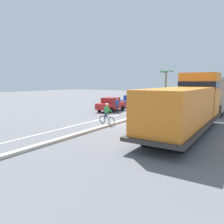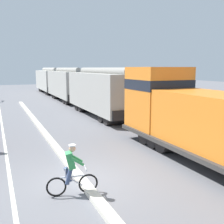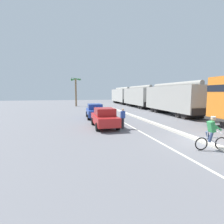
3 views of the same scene
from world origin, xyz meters
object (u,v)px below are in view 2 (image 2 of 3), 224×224
(hopper_car_trailing, at_px, (50,80))
(cyclist, at_px, (72,171))
(hopper_car_middle, at_px, (67,84))
(locomotive, at_px, (202,121))
(hopper_car_lead, at_px, (101,92))

(hopper_car_trailing, bearing_deg, cyclist, -99.83)
(hopper_car_middle, xyz_separation_m, cyclist, (-6.28, -24.64, -1.26))
(locomotive, distance_m, cyclist, 6.42)
(hopper_car_trailing, relative_size, cyclist, 6.18)
(hopper_car_lead, distance_m, hopper_car_middle, 11.60)
(hopper_car_trailing, distance_m, cyclist, 36.80)
(hopper_car_middle, xyz_separation_m, hopper_car_trailing, (0.00, 11.60, 0.00))
(locomotive, xyz_separation_m, hopper_car_trailing, (0.00, 35.36, 0.28))
(hopper_car_middle, distance_m, hopper_car_trailing, 11.60)
(locomotive, height_order, hopper_car_lead, locomotive)
(locomotive, bearing_deg, hopper_car_lead, 90.00)
(hopper_car_middle, distance_m, cyclist, 25.46)
(hopper_car_trailing, bearing_deg, locomotive, -90.00)
(hopper_car_lead, relative_size, hopper_car_trailing, 1.00)
(hopper_car_lead, xyz_separation_m, cyclist, (-6.28, -13.04, -1.26))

